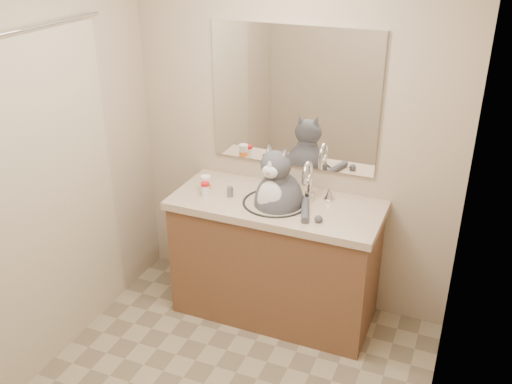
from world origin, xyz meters
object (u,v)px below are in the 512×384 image
pill_bottle_orange (206,184)px  grey_canister (230,192)px  pill_bottle_redcap (205,189)px  cat (278,198)px

pill_bottle_orange → grey_canister: pill_bottle_orange is taller
grey_canister → pill_bottle_redcap: bearing=-160.9°
pill_bottle_redcap → pill_bottle_orange: (-0.02, 0.05, 0.01)m
cat → pill_bottle_orange: (-0.49, -0.02, 0.02)m
pill_bottle_orange → pill_bottle_redcap: bearing=-65.9°
pill_bottle_redcap → grey_canister: (0.15, 0.05, -0.02)m
cat → grey_canister: (-0.32, -0.02, -0.01)m
cat → grey_canister: 0.32m
cat → grey_canister: size_ratio=9.61×
pill_bottle_redcap → grey_canister: 0.16m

